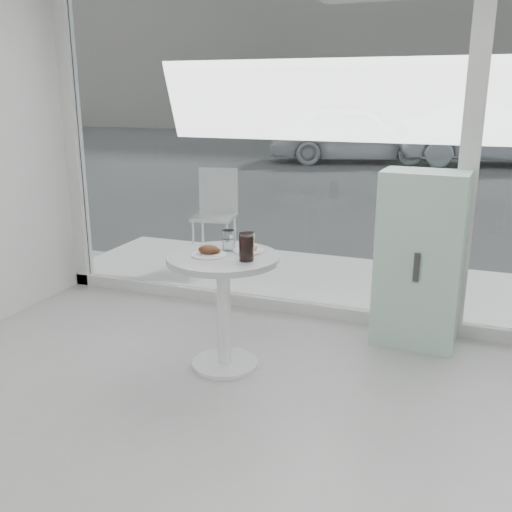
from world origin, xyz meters
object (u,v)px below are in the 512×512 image
at_px(plate_donut, 248,249).
at_px(water_tumbler_a, 229,241).
at_px(plate_fritter, 210,252).
at_px(mint_cabinet, 419,260).
at_px(car_silver, 490,135).
at_px(water_tumbler_b, 250,242).
at_px(patio_chair, 216,209).
at_px(main_table, 224,288).
at_px(cola_glass, 246,247).
at_px(car_white, 352,134).

distance_m(plate_donut, water_tumbler_a, 0.14).
bearing_deg(plate_donut, plate_fritter, -137.86).
xyz_separation_m(mint_cabinet, plate_donut, (-1.02, -0.71, 0.16)).
relative_size(car_silver, water_tumbler_b, 38.85).
relative_size(mint_cabinet, patio_chair, 1.31).
relative_size(main_table, mint_cabinet, 0.62).
relative_size(main_table, plate_donut, 3.84).
xyz_separation_m(mint_cabinet, water_tumbler_a, (-1.15, -0.72, 0.20)).
distance_m(plate_donut, cola_glass, 0.21).
bearing_deg(water_tumbler_a, main_table, -83.34).
distance_m(patio_chair, water_tumbler_b, 2.24).
xyz_separation_m(car_silver, cola_glass, (-1.57, -12.26, 0.12)).
bearing_deg(plate_donut, cola_glass, -72.09).
bearing_deg(car_silver, plate_fritter, 156.33).
height_order(car_white, plate_donut, car_white).
relative_size(car_silver, plate_fritter, 19.97).
distance_m(water_tumbler_a, water_tumbler_b, 0.14).
bearing_deg(car_white, mint_cabinet, 176.27).
bearing_deg(cola_glass, mint_cabinet, 43.46).
bearing_deg(mint_cabinet, car_white, 107.25).
height_order(patio_chair, plate_donut, patio_chair).
bearing_deg(cola_glass, car_silver, 82.72).
xyz_separation_m(main_table, patio_chair, (-1.02, 2.12, 0.04)).
height_order(plate_fritter, water_tumbler_a, water_tumbler_a).
xyz_separation_m(car_white, water_tumbler_a, (1.55, -11.53, 0.11)).
bearing_deg(patio_chair, water_tumbler_a, -73.27).
relative_size(car_white, water_tumbler_a, 31.79).
bearing_deg(cola_glass, plate_donut, 107.91).
bearing_deg(car_silver, patio_chair, 149.43).
bearing_deg(car_silver, water_tumbler_b, 157.01).
distance_m(main_table, water_tumbler_a, 0.31).
height_order(main_table, car_silver, car_silver).
height_order(water_tumbler_a, cola_glass, cola_glass).
distance_m(main_table, water_tumbler_b, 0.35).
relative_size(plate_fritter, water_tumbler_a, 1.69).
height_order(patio_chair, water_tumbler_a, patio_chair).
relative_size(mint_cabinet, water_tumbler_a, 9.45).
xyz_separation_m(mint_cabinet, car_silver, (0.61, 11.35, 0.11)).
bearing_deg(water_tumbler_b, water_tumbler_a, -148.88).
height_order(car_silver, water_tumbler_a, car_silver).
bearing_deg(car_white, water_tumbler_a, 169.87).
bearing_deg(mint_cabinet, car_silver, 90.13).
xyz_separation_m(plate_fritter, plate_donut, (0.19, 0.18, -0.01)).
distance_m(car_white, plate_donut, 11.64).
xyz_separation_m(mint_cabinet, patio_chair, (-2.16, 1.27, -0.03)).
relative_size(main_table, water_tumbler_a, 5.81).
bearing_deg(water_tumbler_a, mint_cabinet, 32.10).
bearing_deg(mint_cabinet, plate_fritter, -140.55).
xyz_separation_m(patio_chair, plate_donut, (1.14, -1.98, 0.20)).
bearing_deg(water_tumbler_a, plate_donut, 4.17).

